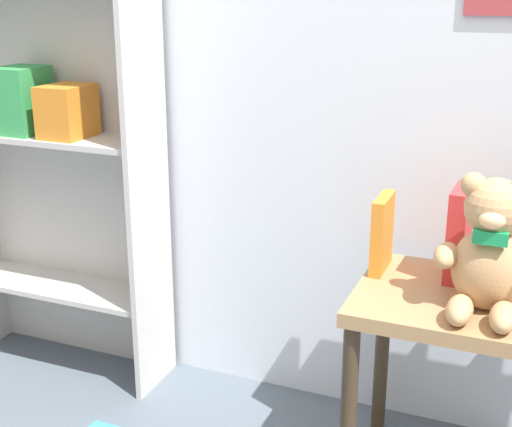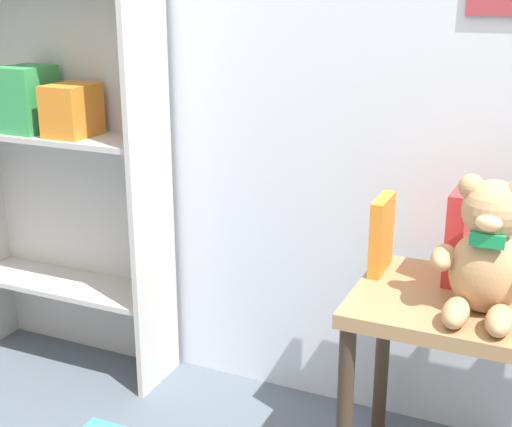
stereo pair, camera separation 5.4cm
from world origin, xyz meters
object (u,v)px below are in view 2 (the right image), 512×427
Objects in this scene: display_table at (484,336)px; teddy_bear at (488,254)px; bookshelf_side at (60,107)px; book_standing_red at (459,235)px; book_standing_orange at (382,235)px.

teddy_bear is (-0.01, -0.06, 0.23)m from display_table.
bookshelf_side is 6.81× the size of book_standing_red.
book_standing_orange reaches higher than display_table.
bookshelf_side is 2.56× the size of display_table.
book_standing_red is at bearing -3.67° from bookshelf_side.
display_table is at bearing -17.79° from book_standing_orange.
teddy_bear reaches higher than book_standing_orange.
teddy_bear is at bearing -10.69° from bookshelf_side.
bookshelf_side is at bearing 171.95° from display_table.
bookshelf_side is at bearing 177.81° from book_standing_red.
teddy_bear reaches higher than book_standing_red.
bookshelf_side is at bearing 174.10° from book_standing_orange.
book_standing_orange is 0.84× the size of book_standing_red.
display_table is at bearing -48.47° from book_standing_red.
bookshelf_side is at bearing 169.31° from teddy_bear.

